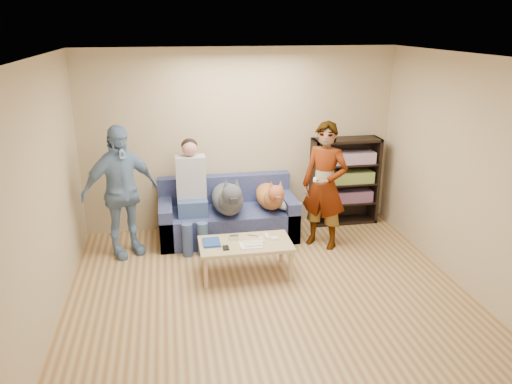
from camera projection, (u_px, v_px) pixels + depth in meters
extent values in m
plane|color=olive|center=(276.00, 313.00, 5.27)|extent=(5.00, 5.00, 0.00)
plane|color=white|center=(280.00, 60.00, 4.42)|extent=(5.00, 5.00, 0.00)
plane|color=tan|center=(240.00, 140.00, 7.17)|extent=(4.50, 0.00, 4.50)
plane|color=tan|center=(385.00, 361.00, 2.52)|extent=(4.50, 0.00, 4.50)
plane|color=tan|center=(33.00, 212.00, 4.47)|extent=(0.00, 5.00, 5.00)
plane|color=tan|center=(487.00, 185.00, 5.22)|extent=(0.00, 5.00, 5.00)
ellipsoid|color=#B4B4B9|center=(289.00, 205.00, 6.96)|extent=(0.37, 0.31, 0.13)
imported|color=gray|center=(325.00, 186.00, 6.61)|extent=(0.74, 0.72, 1.71)
imported|color=#728FB6|center=(120.00, 192.00, 6.35)|extent=(1.09, 0.84, 1.73)
cube|color=silver|center=(315.00, 180.00, 6.33)|extent=(0.08, 0.12, 0.03)
cube|color=#1B4196|center=(212.00, 242.00, 5.92)|extent=(0.20, 0.26, 0.03)
cube|color=white|center=(251.00, 245.00, 5.86)|extent=(0.26, 0.20, 0.02)
cube|color=beige|center=(253.00, 243.00, 5.88)|extent=(0.22, 0.17, 0.01)
cube|color=silver|center=(234.00, 237.00, 6.03)|extent=(0.11, 0.06, 0.05)
cube|color=white|center=(267.00, 236.00, 6.08)|extent=(0.04, 0.13, 0.03)
cube|color=white|center=(275.00, 239.00, 6.02)|extent=(0.09, 0.06, 0.03)
cylinder|color=silver|center=(262.00, 241.00, 5.96)|extent=(0.07, 0.07, 0.02)
cylinder|color=white|center=(261.00, 239.00, 6.03)|extent=(0.07, 0.07, 0.02)
cylinder|color=orange|center=(246.00, 248.00, 5.79)|extent=(0.13, 0.06, 0.01)
cylinder|color=black|center=(253.00, 235.00, 6.13)|extent=(0.13, 0.08, 0.01)
cube|color=black|center=(226.00, 248.00, 5.79)|extent=(0.07, 0.12, 0.02)
cube|color=#515B93|center=(228.00, 223.00, 7.06)|extent=(1.90, 0.85, 0.42)
cube|color=#515B93|center=(225.00, 188.00, 7.24)|extent=(1.90, 0.18, 0.40)
cube|color=#515B93|center=(166.00, 222.00, 6.89)|extent=(0.18, 0.85, 0.58)
cube|color=#515B93|center=(287.00, 214.00, 7.18)|extent=(0.18, 0.85, 0.58)
cube|color=#3E4F88|center=(192.00, 206.00, 6.80)|extent=(0.40, 0.38, 0.22)
cylinder|color=#3B4583|center=(188.00, 241.00, 6.50)|extent=(0.14, 0.14, 0.47)
cylinder|color=#445E96|center=(203.00, 240.00, 6.53)|extent=(0.14, 0.14, 0.47)
cube|color=#A7A7AB|center=(191.00, 177.00, 6.77)|extent=(0.40, 0.24, 0.58)
sphere|color=tan|center=(190.00, 148.00, 6.64)|extent=(0.21, 0.21, 0.21)
ellipsoid|color=black|center=(189.00, 145.00, 6.66)|extent=(0.22, 0.22, 0.19)
ellipsoid|color=#53545E|center=(227.00, 199.00, 6.87)|extent=(0.43, 0.89, 0.37)
sphere|color=#4E5059|center=(230.00, 201.00, 6.54)|extent=(0.32, 0.32, 0.32)
sphere|color=#484A52|center=(232.00, 194.00, 6.33)|extent=(0.26, 0.26, 0.26)
cube|color=black|center=(233.00, 200.00, 6.22)|extent=(0.08, 0.12, 0.07)
cone|color=#51525C|center=(226.00, 184.00, 6.29)|extent=(0.08, 0.08, 0.12)
cone|color=#4B4E55|center=(237.00, 183.00, 6.32)|extent=(0.08, 0.08, 0.12)
cylinder|color=#484A52|center=(224.00, 191.00, 7.28)|extent=(0.05, 0.29, 0.17)
ellipsoid|color=#B67B37|center=(269.00, 196.00, 7.05)|extent=(0.36, 0.75, 0.31)
sphere|color=#A76133|center=(273.00, 198.00, 6.75)|extent=(0.27, 0.27, 0.27)
sphere|color=#B15936|center=(276.00, 193.00, 6.56)|extent=(0.22, 0.22, 0.22)
cube|color=brown|center=(278.00, 199.00, 6.46)|extent=(0.07, 0.10, 0.06)
cone|color=#AD5635|center=(271.00, 185.00, 6.53)|extent=(0.07, 0.07, 0.10)
cone|color=#A86833|center=(281.00, 184.00, 6.55)|extent=(0.07, 0.07, 0.10)
cylinder|color=#B65F37|center=(264.00, 190.00, 7.42)|extent=(0.04, 0.25, 0.14)
cube|color=tan|center=(245.00, 244.00, 5.95)|extent=(1.10, 0.60, 0.04)
cylinder|color=tan|center=(206.00, 273.00, 5.71)|extent=(0.05, 0.05, 0.38)
cylinder|color=#CCB97D|center=(291.00, 266.00, 5.87)|extent=(0.05, 0.05, 0.38)
cylinder|color=tan|center=(203.00, 254.00, 6.17)|extent=(0.05, 0.05, 0.38)
cylinder|color=tan|center=(281.00, 248.00, 6.34)|extent=(0.05, 0.05, 0.38)
cube|color=black|center=(314.00, 183.00, 7.39)|extent=(0.04, 0.34, 1.30)
cube|color=black|center=(375.00, 179.00, 7.55)|extent=(0.04, 0.34, 1.30)
cube|color=black|center=(347.00, 140.00, 7.27)|extent=(1.00, 0.34, 0.04)
cube|color=black|center=(342.00, 220.00, 7.68)|extent=(1.00, 0.34, 0.04)
cube|color=black|center=(341.00, 178.00, 7.62)|extent=(1.00, 0.02, 1.30)
cube|color=black|center=(343.00, 202.00, 7.58)|extent=(0.94, 0.32, 0.03)
cube|color=black|center=(344.00, 183.00, 7.48)|extent=(0.94, 0.32, 0.02)
cube|color=black|center=(345.00, 164.00, 7.39)|extent=(0.94, 0.32, 0.02)
cube|color=#B23333|center=(344.00, 196.00, 7.53)|extent=(0.84, 0.24, 0.17)
cube|color=gold|center=(345.00, 177.00, 7.43)|extent=(0.84, 0.24, 0.17)
cube|color=#994C99|center=(346.00, 158.00, 7.34)|extent=(0.84, 0.24, 0.17)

